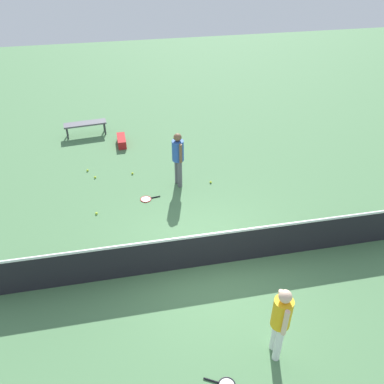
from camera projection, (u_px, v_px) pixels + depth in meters
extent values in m
plane|color=#4C7A4C|center=(209.00, 265.00, 9.36)|extent=(40.00, 40.00, 0.00)
cube|color=black|center=(210.00, 251.00, 9.10)|extent=(10.00, 0.02, 0.91)
cube|color=white|center=(210.00, 234.00, 8.82)|extent=(10.00, 0.04, 0.06)
cylinder|color=#595960|center=(177.00, 171.00, 11.94)|extent=(0.17, 0.17, 0.85)
cylinder|color=#595960|center=(180.00, 174.00, 11.77)|extent=(0.17, 0.17, 0.85)
cylinder|color=#2D59B2|center=(178.00, 151.00, 11.43)|extent=(0.40, 0.40, 0.62)
cylinder|color=brown|center=(175.00, 147.00, 11.58)|extent=(0.11, 0.11, 0.58)
cylinder|color=brown|center=(181.00, 154.00, 11.26)|extent=(0.11, 0.11, 0.58)
sphere|color=brown|center=(178.00, 137.00, 11.18)|extent=(0.27, 0.27, 0.23)
cylinder|color=white|center=(278.00, 344.00, 7.18)|extent=(0.16, 0.16, 0.85)
cylinder|color=white|center=(275.00, 334.00, 7.36)|extent=(0.16, 0.16, 0.85)
cylinder|color=yellow|center=(282.00, 313.00, 6.84)|extent=(0.38, 0.38, 0.62)
cylinder|color=beige|center=(285.00, 323.00, 6.66)|extent=(0.10, 0.10, 0.58)
cylinder|color=beige|center=(279.00, 302.00, 7.01)|extent=(0.10, 0.10, 0.58)
sphere|color=beige|center=(285.00, 296.00, 6.60)|extent=(0.26, 0.26, 0.23)
torus|color=red|center=(146.00, 199.00, 11.46)|extent=(0.35, 0.35, 0.02)
cylinder|color=silver|center=(146.00, 199.00, 11.46)|extent=(0.30, 0.30, 0.00)
cylinder|color=black|center=(155.00, 197.00, 11.53)|extent=(0.28, 0.07, 0.03)
cylinder|color=black|center=(211.00, 380.00, 7.05)|extent=(0.26, 0.16, 0.03)
sphere|color=#C6E033|center=(132.00, 173.00, 12.54)|extent=(0.07, 0.07, 0.07)
sphere|color=#C6E033|center=(211.00, 182.00, 12.13)|extent=(0.07, 0.07, 0.07)
sphere|color=#C6E033|center=(88.00, 170.00, 12.68)|extent=(0.07, 0.07, 0.07)
sphere|color=#C6E033|center=(95.00, 177.00, 12.35)|extent=(0.07, 0.07, 0.07)
sphere|color=#C6E033|center=(96.00, 213.00, 10.89)|extent=(0.07, 0.07, 0.07)
cube|color=#595960|center=(85.00, 124.00, 14.49)|extent=(1.53, 0.55, 0.06)
cylinder|color=#333338|center=(104.00, 125.00, 14.90)|extent=(0.07, 0.07, 0.42)
cylinder|color=#333338|center=(67.00, 130.00, 14.58)|extent=(0.07, 0.07, 0.42)
cylinder|color=#333338|center=(105.00, 129.00, 14.67)|extent=(0.07, 0.07, 0.42)
cylinder|color=#333338|center=(67.00, 134.00, 14.35)|extent=(0.07, 0.07, 0.42)
cube|color=#B21E1E|center=(122.00, 141.00, 14.07)|extent=(0.30, 0.81, 0.28)
cylinder|color=black|center=(121.00, 136.00, 14.34)|extent=(0.27, 0.11, 0.27)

